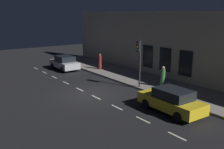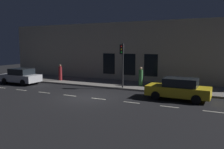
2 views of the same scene
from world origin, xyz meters
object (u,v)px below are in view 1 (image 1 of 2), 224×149
parked_car_1 (171,101)px  pedestrian_0 (163,77)px  traffic_light (139,54)px  pedestrian_1 (100,62)px  parked_car_0 (65,63)px

parked_car_1 → pedestrian_0: pedestrian_0 is taller
traffic_light → pedestrian_0: traffic_light is taller
traffic_light → pedestrian_1: traffic_light is taller
parked_car_0 → parked_car_1: same height
traffic_light → parked_car_1: 5.96m
parked_car_1 → pedestrian_1: (3.14, 13.12, 0.15)m
traffic_light → pedestrian_0: (1.68, -1.16, -1.95)m
traffic_light → parked_car_0: bearing=99.3°
parked_car_0 → pedestrian_0: size_ratio=2.34×
parked_car_0 → parked_car_1: 15.77m
parked_car_1 → pedestrian_0: size_ratio=2.54×
parked_car_0 → pedestrian_0: 12.16m
pedestrian_1 → traffic_light: bearing=18.9°
parked_car_1 → pedestrian_1: bearing=77.7°
parked_car_0 → parked_car_1: size_ratio=0.92×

